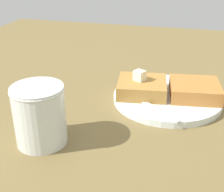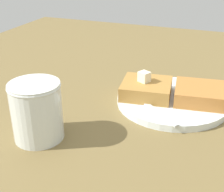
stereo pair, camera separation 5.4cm
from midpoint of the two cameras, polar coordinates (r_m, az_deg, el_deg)
table_surface at (r=61.20cm, az=10.37°, el=-2.98°), size 129.08×129.08×2.12cm
plate at (r=62.46cm, az=13.36°, el=-0.80°), size 21.39×21.39×1.30cm
toast_slice_left at (r=61.73cm, az=8.81°, el=1.29°), size 10.49×10.11×2.77cm
toast_slice_middle at (r=61.96cm, az=18.26°, el=0.32°), size 10.49×10.11×2.77cm
butter_pat_primary at (r=60.96cm, az=8.45°, el=3.44°), size 2.62×2.53×2.01cm
fork at (r=58.49cm, az=8.85°, el=-1.48°), size 13.10×11.48×0.36cm
syrup_jar at (r=49.53cm, az=-10.55°, el=-3.19°), size 8.13×8.13×9.46cm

